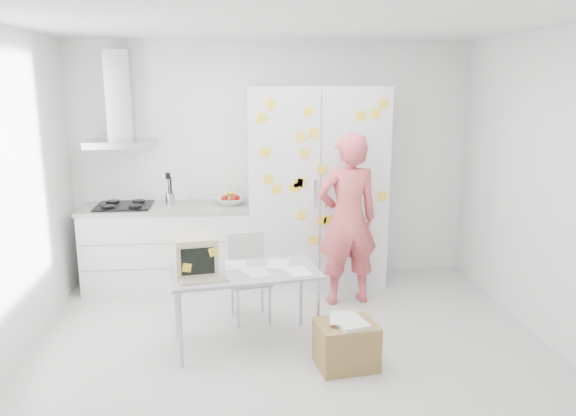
{
  "coord_description": "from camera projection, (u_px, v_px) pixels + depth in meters",
  "views": [
    {
      "loc": [
        -0.45,
        -4.38,
        2.27
      ],
      "look_at": [
        0.05,
        0.77,
        1.08
      ],
      "focal_mm": 35.0,
      "sensor_mm": 36.0,
      "label": 1
    }
  ],
  "objects": [
    {
      "name": "floor",
      "position": [
        291.0,
        352.0,
        4.8
      ],
      "size": [
        4.5,
        4.0,
        0.02
      ],
      "primitive_type": "cube",
      "color": "silver",
      "rests_on": "ground"
    },
    {
      "name": "walls",
      "position": [
        283.0,
        181.0,
        5.2
      ],
      "size": [
        4.52,
        4.01,
        2.7
      ],
      "color": "white",
      "rests_on": "ground"
    },
    {
      "name": "ceiling",
      "position": [
        291.0,
        20.0,
        4.2
      ],
      "size": [
        4.5,
        4.0,
        0.02
      ],
      "primitive_type": "cube",
      "color": "white",
      "rests_on": "walls"
    },
    {
      "name": "counter_run",
      "position": [
        168.0,
        245.0,
        6.23
      ],
      "size": [
        1.84,
        0.63,
        1.28
      ],
      "color": "white",
      "rests_on": "ground"
    },
    {
      "name": "range_hood",
      "position": [
        120.0,
        109.0,
        5.99
      ],
      "size": [
        0.7,
        0.48,
        1.01
      ],
      "color": "silver",
      "rests_on": "walls"
    },
    {
      "name": "tall_cabinet",
      "position": [
        316.0,
        187.0,
        6.22
      ],
      "size": [
        1.5,
        0.68,
        2.2
      ],
      "color": "silver",
      "rests_on": "ground"
    },
    {
      "name": "person",
      "position": [
        347.0,
        220.0,
        5.68
      ],
      "size": [
        0.7,
        0.51,
        1.76
      ],
      "primitive_type": "imported",
      "rotation": [
        0.0,
        0.0,
        3.28
      ],
      "color": "#D35256",
      "rests_on": "ground"
    },
    {
      "name": "desk",
      "position": [
        214.0,
        263.0,
        4.72
      ],
      "size": [
        1.34,
        0.82,
        1.0
      ],
      "rotation": [
        0.0,
        0.0,
        0.16
      ],
      "color": "#999EA3",
      "rests_on": "ground"
    },
    {
      "name": "chair",
      "position": [
        249.0,
        271.0,
        5.39
      ],
      "size": [
        0.43,
        0.43,
        0.83
      ],
      "rotation": [
        0.0,
        0.0,
        0.18
      ],
      "color": "#B4B4B2",
      "rests_on": "ground"
    },
    {
      "name": "cardboard_box",
      "position": [
        346.0,
        344.0,
        4.51
      ],
      "size": [
        0.51,
        0.43,
        0.41
      ],
      "rotation": [
        0.0,
        0.0,
        0.14
      ],
      "color": "olive",
      "rests_on": "ground"
    }
  ]
}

